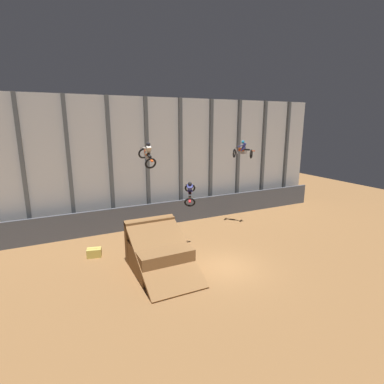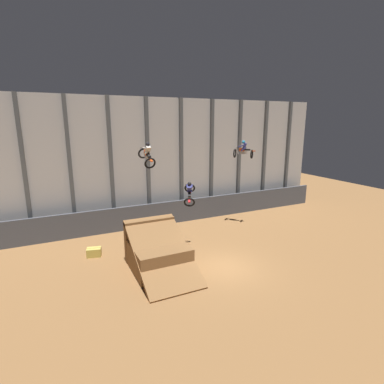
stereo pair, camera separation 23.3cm
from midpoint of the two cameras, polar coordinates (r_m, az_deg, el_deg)
ground_plane at (r=18.75m, az=6.19°, el=-14.14°), size 60.00×60.00×0.00m
arena_back_wall at (r=26.04m, az=-5.66°, el=5.88°), size 32.00×0.40×10.57m
lower_barrier at (r=25.87m, az=-4.50°, el=-3.92°), size 31.36×0.20×1.96m
dirt_ramp at (r=18.44m, az=-6.86°, el=-11.35°), size 3.20×5.14×2.81m
rider_bike_left_air at (r=19.15m, az=-8.85°, el=6.98°), size 0.75×1.86×1.66m
rider_bike_center_air at (r=19.64m, az=-0.75°, el=-0.11°), size 1.40×1.84×1.69m
rider_bike_right_air at (r=24.95m, az=9.42°, el=7.75°), size 1.55×1.62×1.44m
hay_bale_trackside at (r=20.93m, az=-18.44°, el=-10.90°), size 1.02×0.79×0.57m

